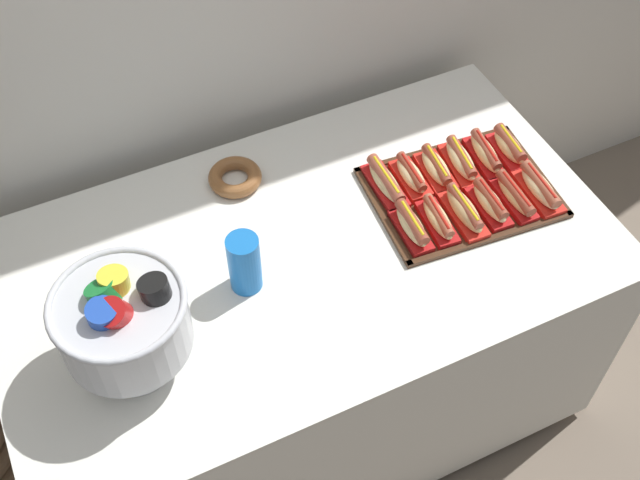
# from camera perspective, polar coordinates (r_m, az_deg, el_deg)

# --- Properties ---
(ground_plane) EXTENTS (10.00, 10.00, 0.00)m
(ground_plane) POSITION_cam_1_polar(r_m,az_deg,el_deg) (2.70, -0.94, -11.13)
(ground_plane) COLOR #7A6B5B
(buffet_table) EXTENTS (1.59, 0.89, 0.79)m
(buffet_table) POSITION_cam_1_polar(r_m,az_deg,el_deg) (2.34, -1.07, -6.42)
(buffet_table) COLOR white
(buffet_table) RESTS_ON ground_plane
(serving_tray) EXTENTS (0.51, 0.40, 0.01)m
(serving_tray) POSITION_cam_1_polar(r_m,az_deg,el_deg) (2.19, 10.03, 3.34)
(serving_tray) COLOR #472B19
(serving_tray) RESTS_ON buffet_table
(hot_dog_0) EXTENTS (0.07, 0.16, 0.06)m
(hot_dog_0) POSITION_cam_1_polar(r_m,az_deg,el_deg) (2.05, 6.57, 1.01)
(hot_dog_0) COLOR #B21414
(hot_dog_0) RESTS_ON serving_tray
(hot_dog_1) EXTENTS (0.07, 0.16, 0.06)m
(hot_dog_1) POSITION_cam_1_polar(r_m,az_deg,el_deg) (2.08, 8.42, 1.48)
(hot_dog_1) COLOR #B21414
(hot_dog_1) RESTS_ON serving_tray
(hot_dog_2) EXTENTS (0.07, 0.18, 0.06)m
(hot_dog_2) POSITION_cam_1_polar(r_m,az_deg,el_deg) (2.11, 10.26, 2.09)
(hot_dog_2) COLOR red
(hot_dog_2) RESTS_ON serving_tray
(hot_dog_3) EXTENTS (0.07, 0.16, 0.06)m
(hot_dog_3) POSITION_cam_1_polar(r_m,az_deg,el_deg) (2.14, 12.03, 2.63)
(hot_dog_3) COLOR #B21414
(hot_dog_3) RESTS_ON serving_tray
(hot_dog_4) EXTENTS (0.06, 0.17, 0.06)m
(hot_dog_4) POSITION_cam_1_polar(r_m,az_deg,el_deg) (2.17, 13.74, 3.07)
(hot_dog_4) COLOR #B21414
(hot_dog_4) RESTS_ON serving_tray
(hot_dog_5) EXTENTS (0.08, 0.18, 0.06)m
(hot_dog_5) POSITION_cam_1_polar(r_m,az_deg,el_deg) (2.21, 15.42, 3.59)
(hot_dog_5) COLOR red
(hot_dog_5) RESTS_ON serving_tray
(hot_dog_6) EXTENTS (0.07, 0.18, 0.06)m
(hot_dog_6) POSITION_cam_1_polar(r_m,az_deg,el_deg) (2.15, 4.71, 4.13)
(hot_dog_6) COLOR red
(hot_dog_6) RESTS_ON serving_tray
(hot_dog_7) EXTENTS (0.07, 0.16, 0.06)m
(hot_dog_7) POSITION_cam_1_polar(r_m,az_deg,el_deg) (2.17, 6.52, 4.60)
(hot_dog_7) COLOR red
(hot_dog_7) RESTS_ON serving_tray
(hot_dog_8) EXTENTS (0.08, 0.16, 0.06)m
(hot_dog_8) POSITION_cam_1_polar(r_m,az_deg,el_deg) (2.20, 8.30, 5.09)
(hot_dog_8) COLOR red
(hot_dog_8) RESTS_ON serving_tray
(hot_dog_9) EXTENTS (0.09, 0.18, 0.06)m
(hot_dog_9) POSITION_cam_1_polar(r_m,az_deg,el_deg) (2.23, 10.03, 5.60)
(hot_dog_9) COLOR red
(hot_dog_9) RESTS_ON serving_tray
(hot_dog_10) EXTENTS (0.08, 0.18, 0.06)m
(hot_dog_10) POSITION_cam_1_polar(r_m,az_deg,el_deg) (2.26, 11.72, 6.07)
(hot_dog_10) COLOR #B21414
(hot_dog_10) RESTS_ON serving_tray
(hot_dog_11) EXTENTS (0.08, 0.16, 0.06)m
(hot_dog_11) POSITION_cam_1_polar(r_m,az_deg,el_deg) (2.29, 13.37, 6.50)
(hot_dog_11) COLOR red
(hot_dog_11) RESTS_ON serving_tray
(punch_bowl) EXTENTS (0.30, 0.30, 0.29)m
(punch_bowl) POSITION_cam_1_polar(r_m,az_deg,el_deg) (1.76, -13.88, -5.63)
(punch_bowl) COLOR silver
(punch_bowl) RESTS_ON buffet_table
(cup_stack) EXTENTS (0.08, 0.08, 0.17)m
(cup_stack) POSITION_cam_1_polar(r_m,az_deg,el_deg) (1.91, -5.43, -1.67)
(cup_stack) COLOR blue
(cup_stack) RESTS_ON buffet_table
(donut) EXTENTS (0.15, 0.15, 0.04)m
(donut) POSITION_cam_1_polar(r_m,az_deg,el_deg) (2.19, -6.10, 4.49)
(donut) COLOR brown
(donut) RESTS_ON buffet_table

